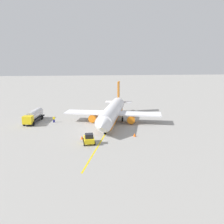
{
  "coord_description": "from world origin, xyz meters",
  "views": [
    {
      "loc": [
        65.73,
        -7.73,
        16.94
      ],
      "look_at": [
        0.0,
        0.0,
        3.0
      ],
      "focal_mm": 40.6,
      "sensor_mm": 36.0,
      "label": 1
    }
  ],
  "objects": [
    {
      "name": "airplane",
      "position": [
        -0.44,
        0.12,
        2.8
      ],
      "size": [
        33.13,
        26.39,
        9.95
      ],
      "color": "white",
      "rests_on": "ground"
    },
    {
      "name": "safety_cone_wingtip",
      "position": [
        12.64,
        3.6,
        0.37
      ],
      "size": [
        0.66,
        0.66,
        0.73
      ],
      "primitive_type": "cone",
      "color": "#F2590F",
      "rests_on": "ground"
    },
    {
      "name": "pushback_tug",
      "position": [
        16.36,
        -6.65,
        1.01
      ],
      "size": [
        3.69,
        2.46,
        2.2
      ],
      "color": "yellow",
      "rests_on": "ground"
    },
    {
      "name": "refueling_worker",
      "position": [
        -2.44,
        -15.62,
        0.82
      ],
      "size": [
        0.44,
        0.57,
        1.71
      ],
      "color": "navy",
      "rests_on": "ground"
    },
    {
      "name": "fuel_tanker",
      "position": [
        -3.59,
        -21.09,
        1.73
      ],
      "size": [
        11.29,
        4.23,
        3.15
      ],
      "color": "#2D2D33",
      "rests_on": "ground"
    },
    {
      "name": "ground_plane",
      "position": [
        0.0,
        0.0,
        0.0
      ],
      "size": [
        400.0,
        400.0,
        0.0
      ],
      "primitive_type": "plane",
      "color": "#9E9B96"
    },
    {
      "name": "taxi_line_marking",
      "position": [
        0.0,
        0.0,
        0.01
      ],
      "size": [
        60.16,
        16.61,
        0.01
      ],
      "primitive_type": "cube",
      "rotation": [
        0.0,
        0.0,
        -0.27
      ],
      "color": "yellow",
      "rests_on": "ground"
    },
    {
      "name": "safety_cone_nose",
      "position": [
        13.27,
        -8.07,
        0.37
      ],
      "size": [
        0.67,
        0.67,
        0.75
      ],
      "primitive_type": "cone",
      "color": "#F2590F",
      "rests_on": "ground"
    }
  ]
}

